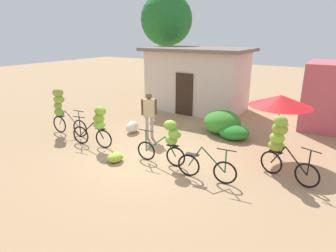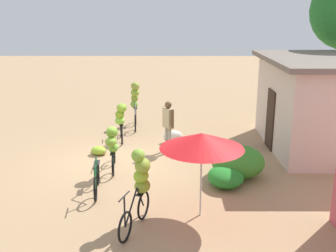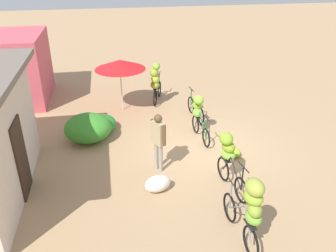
{
  "view_description": "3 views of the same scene",
  "coord_description": "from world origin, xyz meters",
  "px_view_note": "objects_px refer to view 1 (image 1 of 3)",
  "views": [
    {
      "loc": [
        4.77,
        -6.55,
        3.75
      ],
      "look_at": [
        0.09,
        1.05,
        0.83
      ],
      "focal_mm": 30.34,
      "sensor_mm": 36.0,
      "label": 1
    },
    {
      "loc": [
        11.7,
        1.67,
        4.58
      ],
      "look_at": [
        0.16,
        1.63,
        1.25
      ],
      "focal_mm": 43.25,
      "sensor_mm": 36.0,
      "label": 2
    },
    {
      "loc": [
        -9.32,
        2.81,
        5.57
      ],
      "look_at": [
        -0.05,
        1.18,
        0.83
      ],
      "focal_mm": 37.54,
      "sensor_mm": 36.0,
      "label": 3
    }
  ],
  "objects_px": {
    "market_umbrella": "(281,101)",
    "produce_sack": "(132,127)",
    "bicycle_leftmost": "(61,107)",
    "bicycle_near_pile": "(97,123)",
    "building_low": "(197,79)",
    "bicycle_rightmost": "(281,142)",
    "person_vendor": "(149,111)",
    "tree_behind_building": "(166,20)",
    "banana_pile_on_ground": "(116,157)",
    "bicycle_by_shop": "(206,168)",
    "bicycle_center_loaded": "(169,138)"
  },
  "relations": [
    {
      "from": "bicycle_leftmost",
      "to": "bicycle_near_pile",
      "type": "relative_size",
      "value": 1.1
    },
    {
      "from": "building_low",
      "to": "tree_behind_building",
      "type": "bearing_deg",
      "value": 144.74
    },
    {
      "from": "building_low",
      "to": "bicycle_rightmost",
      "type": "height_order",
      "value": "building_low"
    },
    {
      "from": "bicycle_near_pile",
      "to": "bicycle_rightmost",
      "type": "relative_size",
      "value": 0.94
    },
    {
      "from": "tree_behind_building",
      "to": "bicycle_by_shop",
      "type": "relative_size",
      "value": 3.71
    },
    {
      "from": "produce_sack",
      "to": "bicycle_by_shop",
      "type": "bearing_deg",
      "value": -26.09
    },
    {
      "from": "building_low",
      "to": "banana_pile_on_ground",
      "type": "bearing_deg",
      "value": -84.1
    },
    {
      "from": "building_low",
      "to": "bicycle_leftmost",
      "type": "xyz_separation_m",
      "value": [
        -2.75,
        -6.17,
        -0.5
      ]
    },
    {
      "from": "tree_behind_building",
      "to": "bicycle_near_pile",
      "type": "xyz_separation_m",
      "value": [
        2.72,
        -8.8,
        -3.6
      ]
    },
    {
      "from": "building_low",
      "to": "bicycle_leftmost",
      "type": "relative_size",
      "value": 2.89
    },
    {
      "from": "bicycle_leftmost",
      "to": "building_low",
      "type": "bearing_deg",
      "value": 65.99
    },
    {
      "from": "market_umbrella",
      "to": "bicycle_rightmost",
      "type": "distance_m",
      "value": 1.62
    },
    {
      "from": "building_low",
      "to": "tree_behind_building",
      "type": "distance_m",
      "value": 4.95
    },
    {
      "from": "bicycle_by_shop",
      "to": "banana_pile_on_ground",
      "type": "relative_size",
      "value": 2.64
    },
    {
      "from": "tree_behind_building",
      "to": "bicycle_by_shop",
      "type": "xyz_separation_m",
      "value": [
        6.83,
        -8.97,
        -4.13
      ]
    },
    {
      "from": "bicycle_rightmost",
      "to": "produce_sack",
      "type": "height_order",
      "value": "bicycle_rightmost"
    },
    {
      "from": "bicycle_rightmost",
      "to": "person_vendor",
      "type": "xyz_separation_m",
      "value": [
        -4.71,
        0.6,
        0.06
      ]
    },
    {
      "from": "bicycle_center_loaded",
      "to": "bicycle_rightmost",
      "type": "bearing_deg",
      "value": 18.92
    },
    {
      "from": "building_low",
      "to": "bicycle_leftmost",
      "type": "bearing_deg",
      "value": -114.01
    },
    {
      "from": "bicycle_center_loaded",
      "to": "bicycle_rightmost",
      "type": "relative_size",
      "value": 0.94
    },
    {
      "from": "market_umbrella",
      "to": "bicycle_by_shop",
      "type": "height_order",
      "value": "market_umbrella"
    },
    {
      "from": "market_umbrella",
      "to": "bicycle_rightmost",
      "type": "bearing_deg",
      "value": -75.3
    },
    {
      "from": "building_low",
      "to": "bicycle_by_shop",
      "type": "xyz_separation_m",
      "value": [
        3.57,
        -6.66,
        -1.21
      ]
    },
    {
      "from": "building_low",
      "to": "banana_pile_on_ground",
      "type": "xyz_separation_m",
      "value": [
        0.73,
        -7.08,
        -1.43
      ]
    },
    {
      "from": "building_low",
      "to": "bicycle_leftmost",
      "type": "distance_m",
      "value": 6.77
    },
    {
      "from": "banana_pile_on_ground",
      "to": "produce_sack",
      "type": "relative_size",
      "value": 0.89
    },
    {
      "from": "market_umbrella",
      "to": "person_vendor",
      "type": "xyz_separation_m",
      "value": [
        -4.35,
        -0.75,
        -0.75
      ]
    },
    {
      "from": "bicycle_near_pile",
      "to": "banana_pile_on_ground",
      "type": "relative_size",
      "value": 2.61
    },
    {
      "from": "bicycle_near_pile",
      "to": "person_vendor",
      "type": "distance_m",
      "value": 1.94
    },
    {
      "from": "bicycle_center_loaded",
      "to": "produce_sack",
      "type": "xyz_separation_m",
      "value": [
        -2.77,
        1.76,
        -0.63
      ]
    },
    {
      "from": "market_umbrella",
      "to": "bicycle_center_loaded",
      "type": "bearing_deg",
      "value": -137.27
    },
    {
      "from": "bicycle_leftmost",
      "to": "person_vendor",
      "type": "height_order",
      "value": "bicycle_leftmost"
    },
    {
      "from": "market_umbrella",
      "to": "bicycle_by_shop",
      "type": "xyz_separation_m",
      "value": [
        -1.21,
        -2.59,
        -1.46
      ]
    },
    {
      "from": "bicycle_center_loaded",
      "to": "bicycle_by_shop",
      "type": "height_order",
      "value": "bicycle_center_loaded"
    },
    {
      "from": "bicycle_near_pile",
      "to": "produce_sack",
      "type": "xyz_separation_m",
      "value": [
        0.0,
        1.84,
        -0.66
      ]
    },
    {
      "from": "bicycle_by_shop",
      "to": "banana_pile_on_ground",
      "type": "xyz_separation_m",
      "value": [
        -2.83,
        -0.41,
        -0.22
      ]
    },
    {
      "from": "building_low",
      "to": "bicycle_center_loaded",
      "type": "distance_m",
      "value": 6.83
    },
    {
      "from": "market_umbrella",
      "to": "produce_sack",
      "type": "bearing_deg",
      "value": -173.72
    },
    {
      "from": "market_umbrella",
      "to": "produce_sack",
      "type": "relative_size",
      "value": 2.84
    },
    {
      "from": "bicycle_near_pile",
      "to": "bicycle_rightmost",
      "type": "xyz_separation_m",
      "value": [
        5.67,
        1.07,
        0.11
      ]
    },
    {
      "from": "bicycle_center_loaded",
      "to": "bicycle_rightmost",
      "type": "xyz_separation_m",
      "value": [
        2.89,
        0.99,
        0.15
      ]
    },
    {
      "from": "banana_pile_on_ground",
      "to": "bicycle_center_loaded",
      "type": "bearing_deg",
      "value": 23.75
    },
    {
      "from": "tree_behind_building",
      "to": "market_umbrella",
      "type": "bearing_deg",
      "value": -38.43
    },
    {
      "from": "bicycle_by_shop",
      "to": "tree_behind_building",
      "type": "bearing_deg",
      "value": 127.28
    },
    {
      "from": "bicycle_by_shop",
      "to": "banana_pile_on_ground",
      "type": "distance_m",
      "value": 2.87
    },
    {
      "from": "bicycle_rightmost",
      "to": "produce_sack",
      "type": "bearing_deg",
      "value": 172.27
    },
    {
      "from": "building_low",
      "to": "bicycle_center_loaded",
      "type": "bearing_deg",
      "value": -70.79
    },
    {
      "from": "tree_behind_building",
      "to": "bicycle_rightmost",
      "type": "xyz_separation_m",
      "value": [
        8.39,
        -7.73,
        -3.49
      ]
    },
    {
      "from": "bicycle_near_pile",
      "to": "person_vendor",
      "type": "xyz_separation_m",
      "value": [
        0.96,
        1.67,
        0.18
      ]
    },
    {
      "from": "market_umbrella",
      "to": "bicycle_near_pile",
      "type": "height_order",
      "value": "market_umbrella"
    }
  ]
}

